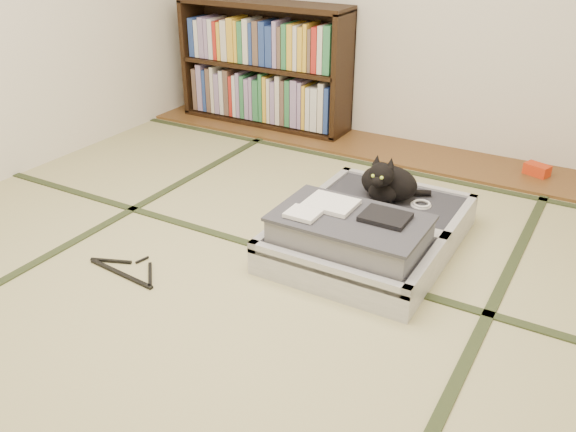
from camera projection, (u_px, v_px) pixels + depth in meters
The scene contains 9 objects.
floor at pixel (239, 294), 2.71m from camera, with size 4.50×4.50×0.00m, color #C5B983.
wood_strip at pixel (400, 152), 4.25m from camera, with size 4.00×0.50×0.02m, color brown.
red_item at pixel (537, 170), 3.85m from camera, with size 0.15×0.09×0.07m, color red.
tatami_borders at pixel (294, 246), 3.09m from camera, with size 4.00×4.50×0.01m.
bookcase at pixel (264, 67), 4.62m from camera, with size 1.35×0.31×0.92m.
suitcase at pixel (367, 231), 3.01m from camera, with size 0.79×1.05×0.31m.
cat at pixel (387, 183), 3.17m from camera, with size 0.35×0.35×0.28m.
cable_coil at pixel (421, 204), 3.16m from camera, with size 0.11×0.11×0.03m.
hanger at pixel (126, 270), 2.87m from camera, with size 0.43×0.21×0.01m.
Camera 1 is at (1.32, -1.84, 1.54)m, focal length 38.00 mm.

